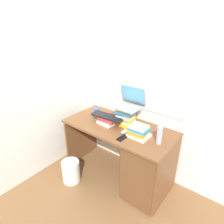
{
  "coord_description": "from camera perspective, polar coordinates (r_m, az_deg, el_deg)",
  "views": [
    {
      "loc": [
        1.25,
        -1.73,
        1.95
      ],
      "look_at": [
        -0.08,
        -0.02,
        0.95
      ],
      "focal_mm": 31.6,
      "sensor_mm": 36.0,
      "label": 1
    }
  ],
  "objects": [
    {
      "name": "book_stack_tall",
      "position": [
        2.45,
        3.92,
        -1.06
      ],
      "size": [
        0.25,
        0.22,
        0.22
      ],
      "color": "yellow",
      "rests_on": "desk"
    },
    {
      "name": "laptop",
      "position": [
        2.43,
        4.87,
        2.98
      ],
      "size": [
        0.34,
        0.31,
        0.24
      ],
      "color": "gray",
      "rests_on": "book_stack_tall"
    },
    {
      "name": "book_stack_keyboard_riser",
      "position": [
        2.48,
        -1.3,
        -2.44
      ],
      "size": [
        0.24,
        0.19,
        0.09
      ],
      "color": "white",
      "rests_on": "desk"
    },
    {
      "name": "computer_mouse",
      "position": [
        2.3,
        3.56,
        -5.66
      ],
      "size": [
        0.06,
        0.1,
        0.04
      ],
      "primitive_type": "ellipsoid",
      "color": "#A5A8AD",
      "rests_on": "desk"
    },
    {
      "name": "mug",
      "position": [
        2.73,
        -4.46,
        0.18
      ],
      "size": [
        0.12,
        0.08,
        0.09
      ],
      "color": "#265999",
      "rests_on": "desk"
    },
    {
      "name": "wall_back",
      "position": [
        2.53,
        7.23,
        9.76
      ],
      "size": [
        6.0,
        0.06,
        2.6
      ],
      "color": "silver",
      "rests_on": "ground"
    },
    {
      "name": "wall_left",
      "position": [
        2.87,
        -13.57,
        11.06
      ],
      "size": [
        0.05,
        6.0,
        2.6
      ],
      "primitive_type": "cube",
      "color": "silver",
      "rests_on": "ground"
    },
    {
      "name": "cell_phone",
      "position": [
        2.2,
        2.93,
        -7.48
      ],
      "size": [
        0.07,
        0.14,
        0.01
      ],
      "primitive_type": "cube",
      "rotation": [
        0.0,
        0.0,
        -0.05
      ],
      "color": "black",
      "rests_on": "desk"
    },
    {
      "name": "wastebasket",
      "position": [
        2.77,
        -11.77,
        -16.4
      ],
      "size": [
        0.23,
        0.23,
        0.3
      ],
      "primitive_type": "cylinder",
      "color": "silver",
      "rests_on": "ground"
    },
    {
      "name": "book_stack_side",
      "position": [
        2.23,
        7.82,
        -5.65
      ],
      "size": [
        0.23,
        0.2,
        0.13
      ],
      "color": "beige",
      "rests_on": "desk"
    },
    {
      "name": "keyboard",
      "position": [
        2.45,
        -1.32,
        -1.3
      ],
      "size": [
        0.43,
        0.17,
        0.02
      ],
      "primitive_type": "cube",
      "rotation": [
        0.0,
        0.0,
        0.07
      ],
      "color": "black",
      "rests_on": "book_stack_keyboard_riser"
    },
    {
      "name": "water_bottle",
      "position": [
        2.12,
        13.54,
        -6.59
      ],
      "size": [
        0.06,
        0.06,
        0.2
      ],
      "primitive_type": "cylinder",
      "color": "#999EA5",
      "rests_on": "desk"
    },
    {
      "name": "desk",
      "position": [
        2.46,
        8.27,
        -13.97
      ],
      "size": [
        1.39,
        0.66,
        0.77
      ],
      "color": "brown",
      "rests_on": "ground"
    },
    {
      "name": "ground_plane",
      "position": [
        2.89,
        1.7,
        -17.6
      ],
      "size": [
        6.0,
        6.0,
        0.0
      ],
      "primitive_type": "plane",
      "color": "brown"
    }
  ]
}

